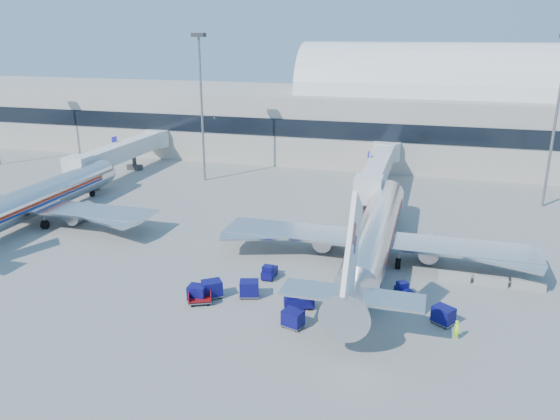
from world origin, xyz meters
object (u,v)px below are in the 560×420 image
(tug_right, at_px, (404,291))
(tug_lead, at_px, (298,299))
(barrier_near, at_px, (454,277))
(barrier_mid, at_px, (491,281))
(mast_west, at_px, (201,86))
(ramp_worker, at_px, (457,329))
(airliner_main, at_px, (375,235))
(jetbridge_near, at_px, (380,166))
(cart_solo_far, at_px, (443,315))
(cart_train_c, at_px, (198,293))
(mast_east, at_px, (559,97))
(cart_train_a, at_px, (249,288))
(airliner_mid, at_px, (30,202))
(cart_open_red, at_px, (200,300))
(cart_solo_near, at_px, (293,318))
(jetbridge_mid, at_px, (126,150))
(cart_train_b, at_px, (212,289))
(barrier_far, at_px, (529,285))
(tug_left, at_px, (269,272))

(tug_right, bearing_deg, tug_lead, -98.61)
(barrier_near, bearing_deg, barrier_mid, 0.00)
(mast_west, distance_m, ramp_worker, 56.03)
(airliner_main, bearing_deg, jetbridge_near, 95.22)
(cart_solo_far, bearing_deg, cart_train_c, -140.70)
(mast_east, height_order, cart_train_a, mast_east)
(airliner_mid, xyz_separation_m, tug_lead, (36.90, -11.76, -2.15))
(tug_right, relative_size, ramp_worker, 1.41)
(cart_open_red, bearing_deg, cart_solo_far, -18.57)
(mast_west, distance_m, cart_solo_near, 49.83)
(jetbridge_mid, xyz_separation_m, tug_lead, (39.30, -38.06, -3.16))
(airliner_main, relative_size, cart_train_b, 16.43)
(jetbridge_near, distance_m, cart_train_b, 39.86)
(cart_open_red, bearing_deg, jetbridge_near, 49.51)
(mast_east, bearing_deg, tug_lead, -123.97)
(mast_east, xyz_separation_m, barrier_far, (-5.40, -28.00, -14.34))
(cart_train_c, distance_m, cart_open_red, 0.73)
(cart_train_c, bearing_deg, barrier_mid, 20.55)
(jetbridge_mid, distance_m, cart_train_c, 49.85)
(jetbridge_mid, bearing_deg, cart_train_c, -52.21)
(barrier_mid, bearing_deg, jetbridge_near, 115.44)
(jetbridge_mid, relative_size, cart_solo_near, 13.89)
(jetbridge_mid, distance_m, cart_open_red, 50.47)
(tug_lead, distance_m, cart_open_red, 8.58)
(tug_right, distance_m, cart_solo_far, 5.23)
(barrier_far, height_order, cart_train_c, cart_train_c)
(tug_left, xyz_separation_m, cart_train_b, (-3.72, -5.28, 0.20))
(airliner_main, distance_m, tug_lead, 13.00)
(cart_train_b, relative_size, cart_train_c, 1.32)
(jetbridge_mid, bearing_deg, barrier_far, -26.02)
(mast_east, xyz_separation_m, cart_train_b, (-32.96, -37.51, -13.94))
(airliner_main, relative_size, barrier_near, 12.42)
(cart_solo_near, bearing_deg, cart_train_a, 159.13)
(mast_west, height_order, barrier_near, mast_west)
(jetbridge_near, distance_m, tug_left, 33.89)
(mast_west, bearing_deg, cart_solo_far, -44.75)
(tug_left, bearing_deg, mast_west, 33.69)
(mast_west, height_order, cart_solo_near, mast_west)
(barrier_near, height_order, cart_train_c, cart_train_c)
(tug_lead, bearing_deg, tug_right, 8.81)
(barrier_near, bearing_deg, cart_train_c, -154.39)
(airliner_mid, relative_size, barrier_mid, 12.42)
(airliner_mid, height_order, cart_solo_far, airliner_mid)
(barrier_mid, xyz_separation_m, barrier_far, (3.30, 0.00, 0.00))
(airliner_mid, relative_size, tug_right, 16.74)
(barrier_near, distance_m, cart_solo_far, 8.74)
(airliner_mid, height_order, cart_solo_near, airliner_mid)
(jetbridge_near, relative_size, cart_solo_far, 12.86)
(airliner_main, distance_m, tug_left, 11.66)
(airliner_main, bearing_deg, cart_open_red, -135.11)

